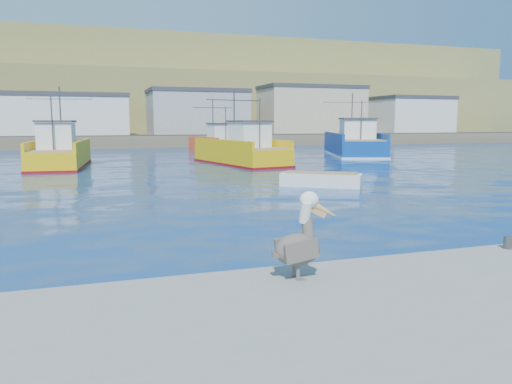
# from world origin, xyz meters

# --- Properties ---
(ground) EXTENTS (260.00, 260.00, 0.00)m
(ground) POSITION_xyz_m (0.00, 0.00, 0.00)
(ground) COLOR #072552
(ground) RESTS_ON ground
(dock_bollards) EXTENTS (36.20, 0.20, 0.30)m
(dock_bollards) POSITION_xyz_m (0.60, -3.40, 0.65)
(dock_bollards) COLOR #4C4C4C
(dock_bollards) RESTS_ON dock
(far_shore) EXTENTS (200.00, 81.00, 24.00)m
(far_shore) POSITION_xyz_m (0.00, 109.20, 8.98)
(far_shore) COLOR brown
(far_shore) RESTS_ON ground
(trawler_yellow_a) EXTENTS (5.02, 11.29, 6.48)m
(trawler_yellow_a) POSITION_xyz_m (-8.81, 29.80, 1.03)
(trawler_yellow_a) COLOR #DEAD0A
(trawler_yellow_a) RESTS_ON ground
(trawler_yellow_b) EXTENTS (5.99, 11.62, 6.49)m
(trawler_yellow_b) POSITION_xyz_m (5.67, 27.83, 1.03)
(trawler_yellow_b) COLOR #DEAD0A
(trawler_yellow_b) RESTS_ON ground
(trawler_blue) EXTENTS (8.75, 14.19, 6.78)m
(trawler_blue) POSITION_xyz_m (20.51, 35.16, 1.15)
(trawler_blue) COLOR navy
(trawler_blue) RESTS_ON ground
(boat_orange) EXTENTS (4.93, 9.59, 6.19)m
(boat_orange) POSITION_xyz_m (7.28, 42.91, 1.07)
(boat_orange) COLOR red
(boat_orange) RESTS_ON ground
(skiff_mid) EXTENTS (4.49, 3.82, 0.96)m
(skiff_mid) POSITION_xyz_m (5.61, 12.33, 0.31)
(skiff_mid) COLOR silver
(skiff_mid) RESTS_ON ground
(skiff_far) EXTENTS (2.56, 3.69, 0.76)m
(skiff_far) POSITION_xyz_m (24.24, 39.52, 0.24)
(skiff_far) COLOR silver
(skiff_far) RESTS_ON ground
(pelican) EXTENTS (1.39, 0.59, 1.72)m
(pelican) POSITION_xyz_m (-2.72, -3.94, 1.23)
(pelican) COLOR #595451
(pelican) RESTS_ON dock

